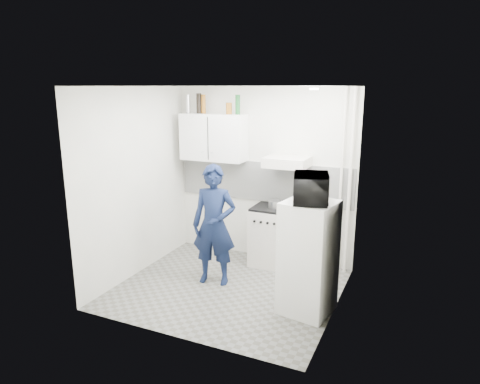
% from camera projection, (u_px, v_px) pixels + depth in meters
% --- Properties ---
extents(floor, '(2.80, 2.80, 0.00)m').
position_uv_depth(floor, '(228.00, 288.00, 5.66)').
color(floor, slate).
rests_on(floor, ground).
extents(ceiling, '(2.80, 2.80, 0.00)m').
position_uv_depth(ceiling, '(227.00, 86.00, 5.03)').
color(ceiling, white).
rests_on(ceiling, wall_back).
extents(wall_back, '(2.80, 0.00, 2.80)m').
position_uv_depth(wall_back, '(263.00, 175.00, 6.45)').
color(wall_back, silver).
rests_on(wall_back, floor).
extents(wall_left, '(0.00, 2.60, 2.60)m').
position_uv_depth(wall_left, '(136.00, 183.00, 5.90)').
color(wall_left, silver).
rests_on(wall_left, floor).
extents(wall_right, '(0.00, 2.60, 2.60)m').
position_uv_depth(wall_right, '(340.00, 205.00, 4.79)').
color(wall_right, silver).
rests_on(wall_right, floor).
extents(person, '(0.66, 0.50, 1.62)m').
position_uv_depth(person, '(214.00, 225.00, 5.66)').
color(person, '#0F1936').
rests_on(person, floor).
extents(stove, '(0.54, 0.54, 0.86)m').
position_uv_depth(stove, '(271.00, 237.00, 6.35)').
color(stove, silver).
rests_on(stove, floor).
extents(fridge, '(0.64, 0.64, 1.34)m').
position_uv_depth(fridge, '(308.00, 258.00, 4.94)').
color(fridge, white).
rests_on(fridge, floor).
extents(stove_top, '(0.51, 0.51, 0.03)m').
position_uv_depth(stove_top, '(271.00, 208.00, 6.25)').
color(stove_top, black).
rests_on(stove_top, stove).
extents(saucepan, '(0.19, 0.19, 0.11)m').
position_uv_depth(saucepan, '(275.00, 204.00, 6.20)').
color(saucepan, silver).
rests_on(saucepan, stove_top).
extents(microwave, '(0.64, 0.52, 0.31)m').
position_uv_depth(microwave, '(311.00, 188.00, 4.74)').
color(microwave, black).
rests_on(microwave, fridge).
extents(bottle_a, '(0.06, 0.06, 0.27)m').
position_uv_depth(bottle_a, '(188.00, 104.00, 6.52)').
color(bottle_a, silver).
rests_on(bottle_a, upper_cabinet).
extents(bottle_b, '(0.08, 0.08, 0.30)m').
position_uv_depth(bottle_b, '(199.00, 103.00, 6.44)').
color(bottle_b, black).
rests_on(bottle_b, upper_cabinet).
extents(bottle_c, '(0.07, 0.07, 0.28)m').
position_uv_depth(bottle_c, '(203.00, 104.00, 6.41)').
color(bottle_c, brown).
rests_on(bottle_c, upper_cabinet).
extents(canister_b, '(0.09, 0.09, 0.17)m').
position_uv_depth(canister_b, '(229.00, 108.00, 6.26)').
color(canister_b, brown).
rests_on(canister_b, upper_cabinet).
extents(bottle_e, '(0.07, 0.07, 0.28)m').
position_uv_depth(bottle_e, '(238.00, 105.00, 6.19)').
color(bottle_e, '#144C1E').
rests_on(bottle_e, upper_cabinet).
extents(upper_cabinet, '(1.00, 0.35, 0.70)m').
position_uv_depth(upper_cabinet, '(214.00, 137.00, 6.46)').
color(upper_cabinet, white).
rests_on(upper_cabinet, wall_back).
extents(range_hood, '(0.60, 0.50, 0.14)m').
position_uv_depth(range_hood, '(287.00, 162.00, 5.99)').
color(range_hood, silver).
rests_on(range_hood, wall_back).
extents(backsplash, '(2.74, 0.03, 0.60)m').
position_uv_depth(backsplash, '(263.00, 181.00, 6.46)').
color(backsplash, white).
rests_on(backsplash, wall_back).
extents(pipe_a, '(0.05, 0.05, 2.60)m').
position_uv_depth(pipe_a, '(350.00, 184.00, 5.86)').
color(pipe_a, silver).
rests_on(pipe_a, floor).
extents(pipe_b, '(0.04, 0.04, 2.60)m').
position_uv_depth(pipe_b, '(341.00, 183.00, 5.91)').
color(pipe_b, silver).
rests_on(pipe_b, floor).
extents(ceiling_spot_fixture, '(0.10, 0.10, 0.02)m').
position_uv_depth(ceiling_spot_fixture, '(314.00, 89.00, 4.82)').
color(ceiling_spot_fixture, white).
rests_on(ceiling_spot_fixture, ceiling).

